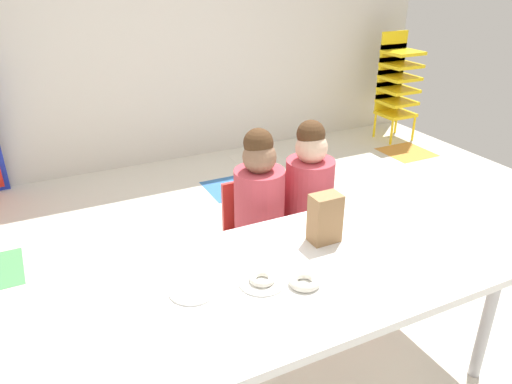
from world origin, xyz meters
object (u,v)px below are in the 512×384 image
object	(u,v)px
paper_plate_near_edge	(262,282)
donut_powdered_loose	(304,281)
seated_child_near_camera	(259,198)
craft_table	(283,284)
paper_plate_center_table	(193,291)
donut_powdered_on_plate	(262,278)
paper_bag_brown	(325,218)
kid_chair_yellow_stack	(397,81)
seated_child_middle_seat	(309,187)

from	to	relation	value
paper_plate_near_edge	donut_powdered_loose	world-z (taller)	donut_powdered_loose
seated_child_near_camera	paper_plate_near_edge	xyz separation A→B (m)	(-0.31, -0.66, -0.00)
donut_powdered_loose	craft_table	bearing A→B (deg)	112.70
craft_table	donut_powdered_loose	bearing A→B (deg)	-67.30
craft_table	paper_plate_near_edge	distance (m)	0.11
paper_plate_center_table	donut_powdered_on_plate	distance (m)	0.26
craft_table	donut_powdered_loose	distance (m)	0.12
paper_bag_brown	paper_plate_center_table	xyz separation A→B (m)	(-0.64, -0.09, -0.11)
craft_table	kid_chair_yellow_stack	world-z (taller)	kid_chair_yellow_stack
paper_bag_brown	seated_child_middle_seat	bearing A→B (deg)	64.98
craft_table	seated_child_middle_seat	bearing A→B (deg)	51.27
seated_child_near_camera	seated_child_middle_seat	world-z (taller)	same
donut_powdered_loose	paper_bag_brown	bearing A→B (deg)	44.44
seated_child_near_camera	paper_bag_brown	distance (m)	0.51
seated_child_near_camera	paper_plate_center_table	world-z (taller)	seated_child_near_camera
seated_child_near_camera	seated_child_middle_seat	bearing A→B (deg)	0.00
paper_plate_near_edge	donut_powdered_loose	size ratio (longest dim) A/B	1.49
seated_child_near_camera	paper_bag_brown	world-z (taller)	seated_child_near_camera
craft_table	paper_plate_center_table	world-z (taller)	paper_plate_center_table
donut_powdered_on_plate	paper_bag_brown	bearing A→B (deg)	22.65
seated_child_near_camera	seated_child_middle_seat	xyz separation A→B (m)	(0.30, 0.00, 0.00)
craft_table	seated_child_middle_seat	xyz separation A→B (m)	(0.52, 0.65, 0.05)
craft_table	seated_child_middle_seat	size ratio (longest dim) A/B	1.88
craft_table	donut_powdered_on_plate	world-z (taller)	donut_powdered_on_plate
seated_child_middle_seat	kid_chair_yellow_stack	bearing A→B (deg)	39.30
paper_plate_center_table	seated_child_near_camera	bearing A→B (deg)	46.17
paper_plate_center_table	donut_powdered_on_plate	bearing A→B (deg)	-14.67
kid_chair_yellow_stack	paper_bag_brown	xyz separation A→B (m)	(-2.29, -2.18, 0.08)
seated_child_middle_seat	paper_plate_near_edge	bearing A→B (deg)	-133.12
donut_powdered_loose	donut_powdered_on_plate	bearing A→B (deg)	149.66
donut_powdered_on_plate	seated_child_near_camera	bearing A→B (deg)	64.46
seated_child_middle_seat	paper_bag_brown	world-z (taller)	seated_child_middle_seat
paper_plate_center_table	seated_child_middle_seat	bearing A→B (deg)	34.22
seated_child_near_camera	paper_plate_center_table	distance (m)	0.82
paper_bag_brown	donut_powdered_on_plate	xyz separation A→B (m)	(-0.38, -0.16, -0.09)
kid_chair_yellow_stack	donut_powdered_on_plate	bearing A→B (deg)	-138.78
seated_child_middle_seat	craft_table	bearing A→B (deg)	-128.73
paper_plate_center_table	paper_bag_brown	bearing A→B (deg)	8.37
kid_chair_yellow_stack	donut_powdered_loose	bearing A→B (deg)	-136.30
paper_plate_near_edge	craft_table	bearing A→B (deg)	7.46
paper_plate_near_edge	donut_powdered_loose	distance (m)	0.16
kid_chair_yellow_stack	donut_powdered_on_plate	distance (m)	3.55
seated_child_middle_seat	paper_plate_near_edge	distance (m)	0.90
paper_plate_near_edge	donut_powdered_on_plate	xyz separation A→B (m)	(0.00, 0.00, 0.02)
paper_plate_center_table	donut_powdered_loose	world-z (taller)	donut_powdered_loose
kid_chair_yellow_stack	paper_plate_center_table	distance (m)	3.71
paper_plate_near_edge	seated_child_near_camera	bearing A→B (deg)	64.46
seated_child_middle_seat	donut_powdered_on_plate	size ratio (longest dim) A/B	9.24
craft_table	donut_powdered_on_plate	bearing A→B (deg)	-172.54
paper_plate_center_table	paper_plate_near_edge	bearing A→B (deg)	-14.67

